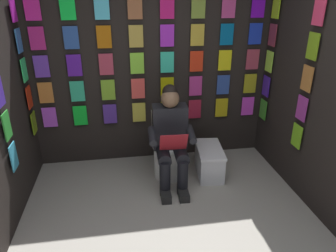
{
  "coord_description": "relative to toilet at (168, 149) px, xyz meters",
  "views": [
    {
      "loc": [
        0.43,
        1.82,
        2.15
      ],
      "look_at": [
        -0.05,
        -1.15,
        0.85
      ],
      "focal_mm": 33.58,
      "sensor_mm": 36.0,
      "label": 1
    }
  ],
  "objects": [
    {
      "name": "toilet",
      "position": [
        0.0,
        0.0,
        0.0
      ],
      "size": [
        0.41,
        0.56,
        0.77
      ],
      "rotation": [
        0.0,
        0.0,
        -0.04
      ],
      "color": "white",
      "rests_on": "ground"
    },
    {
      "name": "comic_longbox_near",
      "position": [
        -0.5,
        0.12,
        -0.15
      ],
      "size": [
        0.37,
        0.62,
        0.36
      ],
      "rotation": [
        0.0,
        0.0,
        -0.11
      ],
      "color": "silver",
      "rests_on": "ground"
    },
    {
      "name": "person_reading",
      "position": [
        0.01,
        0.23,
        0.27
      ],
      "size": [
        0.54,
        0.69,
        1.19
      ],
      "rotation": [
        0.0,
        0.0,
        -0.04
      ],
      "color": "black",
      "rests_on": "ground"
    },
    {
      "name": "display_wall_back",
      "position": [
        0.13,
        -0.52,
        0.79
      ],
      "size": [
        3.12,
        0.14,
        2.21
      ],
      "color": "black",
      "rests_on": "ground"
    },
    {
      "name": "display_wall_left",
      "position": [
        -1.43,
        0.57,
        0.78
      ],
      "size": [
        0.14,
        2.09,
        2.21
      ],
      "color": "black",
      "rests_on": "ground"
    }
  ]
}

